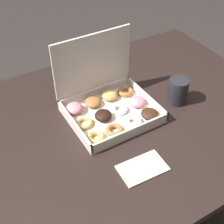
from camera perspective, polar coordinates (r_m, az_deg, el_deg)
dining_table at (r=1.22m, az=1.58°, el=-4.35°), size 1.28×0.92×0.77m
donut_box at (r=1.15m, az=-0.85°, el=2.09°), size 0.31×0.28×0.27m
coffee_mug at (r=1.22m, az=11.95°, el=3.88°), size 0.08×0.08×0.10m
paper_napkin at (r=0.99m, az=5.59°, el=-10.17°), size 0.15×0.10×0.01m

